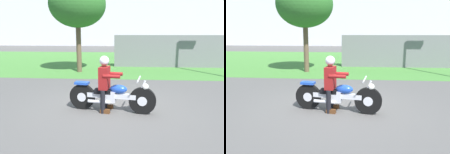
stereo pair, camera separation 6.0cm
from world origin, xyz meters
The scene contains 6 objects.
ground centered at (0.00, 0.00, 0.00)m, with size 120.00×120.00×0.00m, color #565451.
grass_verge centered at (0.00, 9.49, 0.00)m, with size 60.00×12.00×0.01m, color #478438.
motorcycle_lead centered at (0.07, -0.22, 0.40)m, with size 2.22×0.68×0.89m.
rider_lead centered at (-0.10, -0.19, 0.83)m, with size 0.60×0.52×1.41m.
tree_roadside centered at (-1.94, 5.12, 3.23)m, with size 2.71×2.71×4.34m.
fence_segment centered at (3.21, 6.83, 0.90)m, with size 7.00×0.06×1.80m, color slate.
Camera 2 is at (0.51, -5.40, 2.00)m, focal length 34.44 mm.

